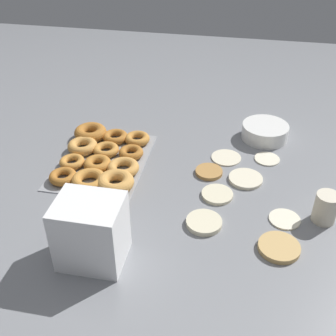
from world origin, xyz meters
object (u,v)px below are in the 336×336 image
(pancake_5, at_px, (209,172))
(pancake_6, at_px, (204,222))
(pancake_7, at_px, (267,158))
(paper_cup, at_px, (326,208))
(pancake_2, at_px, (285,219))
(pancake_3, at_px, (279,247))
(pancake_4, at_px, (246,179))
(container_stack, at_px, (91,232))
(donut_tray, at_px, (102,157))
(batter_bowl, at_px, (265,132))
(pancake_0, at_px, (217,194))
(pancake_1, at_px, (226,157))

(pancake_5, xyz_separation_m, pancake_6, (0.24, 0.01, 0.00))
(pancake_7, xyz_separation_m, paper_cup, (0.28, 0.15, 0.04))
(pancake_5, bearing_deg, pancake_2, 52.13)
(pancake_3, relative_size, pancake_7, 1.28)
(pancake_4, bearing_deg, pancake_3, 18.85)
(pancake_7, distance_m, container_stack, 0.69)
(pancake_2, xyz_separation_m, donut_tray, (-0.18, -0.59, 0.01))
(pancake_5, relative_size, container_stack, 0.50)
(pancake_2, height_order, pancake_3, pancake_3)
(container_stack, bearing_deg, pancake_2, 116.40)
(pancake_6, relative_size, batter_bowl, 0.60)
(pancake_5, bearing_deg, paper_cup, 64.47)
(batter_bowl, bearing_deg, pancake_3, 4.35)
(pancake_0, relative_size, donut_tray, 0.25)
(pancake_6, distance_m, donut_tray, 0.44)
(pancake_3, bearing_deg, pancake_6, -105.60)
(pancake_6, height_order, donut_tray, donut_tray)
(pancake_0, distance_m, pancake_1, 0.21)
(pancake_4, distance_m, paper_cup, 0.27)
(pancake_0, bearing_deg, pancake_6, -9.99)
(pancake_2, relative_size, donut_tray, 0.23)
(pancake_4, height_order, pancake_7, pancake_4)
(pancake_1, relative_size, batter_bowl, 0.61)
(pancake_3, distance_m, pancake_6, 0.21)
(pancake_0, xyz_separation_m, pancake_6, (0.13, -0.02, 0.00))
(pancake_7, bearing_deg, pancake_2, 9.32)
(pancake_5, bearing_deg, pancake_6, 3.36)
(pancake_5, xyz_separation_m, pancake_7, (-0.12, 0.18, -0.00))
(donut_tray, bearing_deg, pancake_3, 62.81)
(pancake_5, xyz_separation_m, paper_cup, (0.16, 0.34, 0.04))
(pancake_7, bearing_deg, pancake_5, -57.55)
(pancake_0, relative_size, pancake_1, 0.94)
(pancake_2, relative_size, pancake_3, 0.81)
(pancake_4, relative_size, batter_bowl, 0.64)
(pancake_3, xyz_separation_m, donut_tray, (-0.30, -0.58, 0.01))
(batter_bowl, bearing_deg, pancake_0, -20.05)
(pancake_7, xyz_separation_m, batter_bowl, (-0.14, -0.01, 0.02))
(pancake_1, bearing_deg, pancake_6, -5.54)
(pancake_4, bearing_deg, pancake_0, -39.83)
(container_stack, bearing_deg, batter_bowl, 148.49)
(pancake_0, bearing_deg, pancake_1, 177.33)
(pancake_6, xyz_separation_m, paper_cup, (-0.08, 0.32, 0.04))
(paper_cup, bearing_deg, pancake_1, -131.86)
(batter_bowl, relative_size, paper_cup, 1.89)
(pancake_4, xyz_separation_m, pancake_5, (-0.01, -0.12, 0.00))
(pancake_5, height_order, pancake_7, pancake_5)
(pancake_5, relative_size, pancake_7, 1.04)
(batter_bowl, bearing_deg, pancake_6, -17.48)
(pancake_1, relative_size, pancake_3, 0.93)
(pancake_4, relative_size, pancake_7, 1.26)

